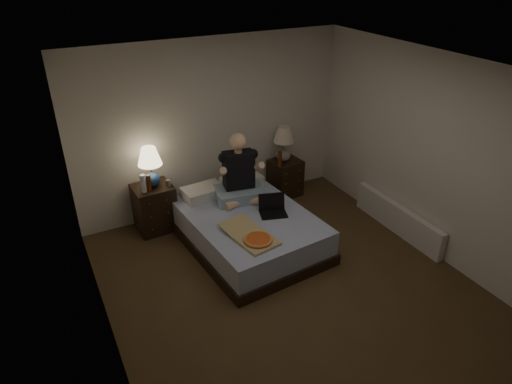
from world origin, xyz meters
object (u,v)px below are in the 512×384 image
nightstand_left (155,208)px  water_bottle (143,183)px  nightstand_right (285,177)px  lamp_right (284,144)px  bed (249,230)px  beer_bottle_left (149,183)px  person (239,168)px  pizza_box (258,240)px  laptop (273,206)px  lamp_left (151,167)px  beer_bottle_right (280,159)px  radiator (398,219)px  soda_can (168,183)px

nightstand_left → water_bottle: bearing=-145.2°
nightstand_right → lamp_right: (-0.04, 0.01, 0.57)m
bed → lamp_right: size_ratio=3.38×
beer_bottle_left → nightstand_right: bearing=3.7°
nightstand_right → person: size_ratio=0.63×
nightstand_right → pizza_box: (-1.34, -1.63, 0.22)m
nightstand_right → nightstand_left: bearing=174.7°
bed → laptop: 0.48m
nightstand_left → bed: bearing=-48.3°
nightstand_right → laptop: laptop is taller
lamp_left → pizza_box: (0.77, -1.60, -0.43)m
water_bottle → lamp_left: bearing=37.7°
nightstand_left → person: 1.33m
lamp_left → person: bearing=-28.1°
bed → beer_bottle_right: 1.40m
lamp_left → laptop: bearing=-42.2°
water_bottle → lamp_right: bearing=3.9°
nightstand_right → water_bottle: (-2.25, -0.14, 0.50)m
lamp_left → beer_bottle_left: 0.21m
laptop → nightstand_left: bearing=155.5°
lamp_right → person: 1.19m
bed → lamp_left: size_ratio=3.38×
bed → radiator: bearing=-23.1°
radiator → beer_bottle_left: bearing=153.3°
nightstand_left → beer_bottle_left: 0.46m
nightstand_left → lamp_left: size_ratio=1.19×
lamp_right → laptop: lamp_right is taller
nightstand_left → beer_bottle_right: size_ratio=2.89×
lamp_left → water_bottle: size_ratio=2.24×
soda_can → nightstand_right: bearing=4.3°
nightstand_left → beer_bottle_left: size_ratio=2.89×
beer_bottle_left → nightstand_left: bearing=60.4°
person → beer_bottle_right: bearing=37.7°
lamp_left → lamp_right: 2.07m
lamp_left → water_bottle: bearing=-142.3°
lamp_left → person: person is taller
lamp_right → beer_bottle_right: bearing=-138.1°
laptop → pizza_box: size_ratio=0.45×
beer_bottle_left → pizza_box: beer_bottle_left is taller
pizza_box → person: bearing=65.4°
nightstand_right → lamp_left: 2.20m
laptop → radiator: 1.81m
nightstand_left → beer_bottle_left: bearing=-122.9°
lamp_right → beer_bottle_right: lamp_right is taller
lamp_left → radiator: lamp_left is taller
soda_can → radiator: bearing=-28.8°
beer_bottle_left → laptop: bearing=-37.5°
pizza_box → beer_bottle_right: bearing=42.5°
beer_bottle_right → nightstand_left: bearing=177.8°
beer_bottle_right → person: bearing=-152.3°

